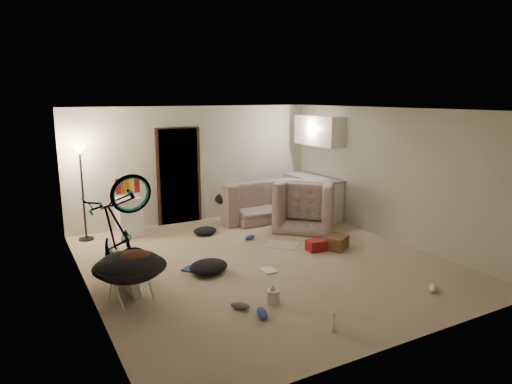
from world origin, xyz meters
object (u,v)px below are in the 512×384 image
armchair (307,209)px  bicycle (121,258)px  floor_lamp (81,173)px  mini_fridge (129,216)px  kitchen_counter (312,197)px  juicer (273,295)px  sofa (265,203)px  drink_case_b (317,245)px  tv_box (122,269)px  saucer_chair (130,273)px  drink_case_a (337,243)px

armchair → bicycle: 4.34m
floor_lamp → armchair: bearing=-17.0°
bicycle → mini_fridge: size_ratio=2.21×
kitchen_counter → juicer: (-3.08, -3.41, -0.34)m
floor_lamp → mini_fridge: (0.81, -0.10, -0.92)m
floor_lamp → juicer: 4.59m
sofa → drink_case_b: (-0.34, -2.44, -0.23)m
armchair → tv_box: 4.36m
sofa → bicycle: size_ratio=1.33×
kitchen_counter → floor_lamp: bearing=172.3°
floor_lamp → sofa: 3.97m
tv_box → juicer: tv_box is taller
armchair → tv_box: bearing=62.4°
saucer_chair → drink_case_b: bearing=8.1°
mini_fridge → tv_box: (-0.71, -2.55, -0.09)m
bicycle → tv_box: size_ratio=1.90×
bicycle → sofa: bearing=-61.0°
tv_box → bicycle: bearing=85.0°
drink_case_b → armchair: bearing=67.6°
tv_box → drink_case_a: 3.79m
bicycle → drink_case_a: (3.78, -0.15, -0.33)m
drink_case_b → floor_lamp: bearing=149.3°
sofa → mini_fridge: mini_fridge is taller
tv_box → floor_lamp: bearing=87.2°
kitchen_counter → drink_case_a: kitchen_counter is taller
mini_fridge → juicer: mini_fridge is taller
floor_lamp → drink_case_b: size_ratio=5.37×
floor_lamp → bicycle: (0.10, -2.61, -0.86)m
juicer → mini_fridge: bearing=103.4°
armchair → drink_case_a: 1.52m
saucer_chair → drink_case_b: 3.45m
bicycle → mini_fridge: 2.61m
sofa → juicer: 4.40m
drink_case_b → drink_case_a: bearing=-10.5°
armchair → mini_fridge: (-3.43, 1.20, 0.00)m
kitchen_counter → bicycle: size_ratio=0.89×
drink_case_a → juicer: juicer is taller
sofa → drink_case_a: sofa is taller
tv_box → kitchen_counter: bearing=17.9°
drink_case_a → juicer: bearing=-179.7°
kitchen_counter → mini_fridge: bearing=172.2°
juicer → armchair: bearing=48.0°
mini_fridge → drink_case_b: 3.72m
floor_lamp → saucer_chair: 3.25m
bicycle → juicer: (1.65, -1.45, -0.34)m
sofa → bicycle: bicycle is taller
armchair → drink_case_b: armchair is taller
drink_case_b → mini_fridge: bearing=143.0°
tv_box → armchair: bearing=13.0°
saucer_chair → mini_fridge: bearing=76.8°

